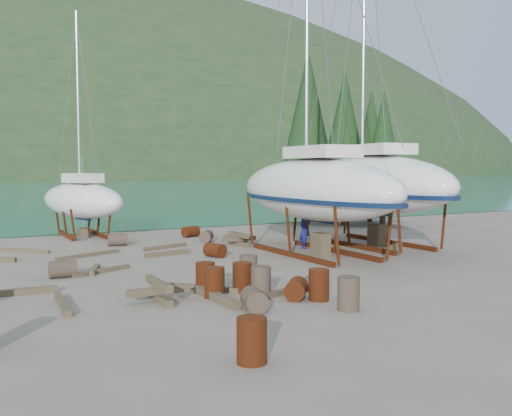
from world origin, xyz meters
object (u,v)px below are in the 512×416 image
large_sailboat_far (370,183)px  small_sailboat_shore (82,200)px  large_sailboat_near (314,188)px  worker (304,231)px

large_sailboat_far → small_sailboat_shore: 15.33m
large_sailboat_near → large_sailboat_far: bearing=18.6°
small_sailboat_shore → large_sailboat_near: bearing=-74.1°
large_sailboat_near → large_sailboat_far: size_ratio=0.97×
large_sailboat_near → large_sailboat_far: (4.05, 1.21, 0.13)m
large_sailboat_near → large_sailboat_far: large_sailboat_far is taller
small_sailboat_shore → worker: (7.88, -9.83, -1.18)m
large_sailboat_far → worker: (-3.42, 0.48, -2.16)m
worker → small_sailboat_shore: bearing=45.5°
large_sailboat_far → worker: 4.07m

